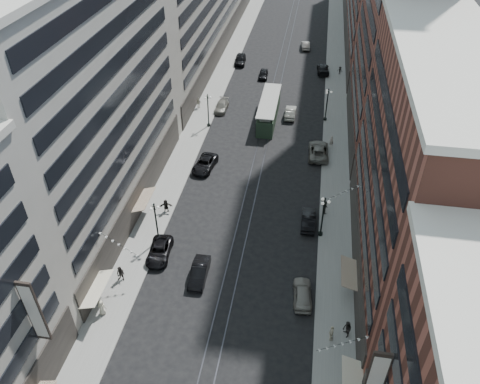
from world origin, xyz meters
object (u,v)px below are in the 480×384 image
Objects in this scene: pedestrian_1 at (102,307)px; car_extra_0 at (290,112)px; lamppost_se_far at (323,216)px; car_14 at (306,45)px; pedestrian_7 at (325,207)px; pedestrian_8 at (331,141)px; lamppost_sw_far at (156,221)px; car_12 at (323,69)px; car_4 at (303,294)px; pedestrian_5 at (166,206)px; pedestrian_6 at (199,103)px; pedestrian_2 at (121,274)px; car_5 at (199,272)px; car_13 at (263,74)px; car_8 at (221,106)px; car_9 at (240,59)px; pedestrian_4 at (331,333)px; car_7 at (205,164)px; car_10 at (308,220)px; lamppost_sw_mid at (208,109)px; car_2 at (159,251)px; car_11 at (318,151)px; pedestrian_9 at (340,70)px; lamppost_se_mid at (327,104)px; streetcar at (269,111)px.

pedestrian_1 is 0.38× the size of car_extra_0.
car_14 is at bearing 94.65° from lamppost_se_far.
pedestrian_8 is at bearing -39.17° from pedestrian_7.
car_12 is (17.60, 51.38, -2.30)m from lamppost_sw_far.
car_4 is 2.60× the size of pedestrian_5.
pedestrian_6 reaches higher than car_14.
lamppost_sw_far reaches higher than pedestrian_2.
car_13 is (0.42, 51.88, -0.08)m from car_5.
car_8 is (3.26, 43.73, -0.36)m from pedestrian_1.
pedestrian_8 is at bearing 128.62° from car_extra_0.
car_8 is 1.16× the size of car_13.
car_4 is 0.87× the size of car_9.
car_7 is at bearing 35.45° from pedestrian_4.
car_10 is at bearing 63.85° from pedestrian_8.
car_extra_0 is (15.68, -0.35, -0.30)m from pedestrian_6.
pedestrian_6 is at bearing -104.26° from car_9.
car_8 is 2.56× the size of pedestrian_6.
lamppost_se_far is (18.40, -23.00, 0.00)m from lamppost_sw_mid.
pedestrian_8 is (20.03, 18.76, -0.01)m from pedestrian_5.
pedestrian_6 is at bearing -93.61° from pedestrian_1.
pedestrian_6 is (-2.40, 27.59, 0.05)m from pedestrian_5.
pedestrian_5 is at bearing 64.16° from car_extra_0.
car_8 is 0.88× the size of car_12.
car_extra_0 is (15.00, 43.30, -0.27)m from pedestrian_1.
lamppost_sw_far is 3.36m from car_2.
pedestrian_1 is 64.22m from car_9.
pedestrian_2 reaches higher than car_11.
pedestrian_2 is at bearing 67.31° from car_12.
car_10 reaches higher than car_13.
pedestrian_9 is at bearing 67.76° from lamppost_sw_far.
pedestrian_1 is at bearing 40.25° from car_10.
lamppost_sw_mid is 29.45m from lamppost_se_far.
pedestrian_2 is at bearing 80.87° from pedestrian_4.
car_8 is 3.96m from pedestrian_6.
lamppost_se_mid reaches higher than car_2.
pedestrian_4 reaches higher than car_10.
pedestrian_2 is (0.27, 4.43, 0.02)m from pedestrian_1.
lamppost_se_far is (18.40, 4.00, 0.00)m from lamppost_sw_far.
pedestrian_1 is (-3.12, -8.64, 0.35)m from car_2.
pedestrian_2 is 71.98m from car_14.
car_5 reaches higher than car_4.
lamppost_sw_mid is 6.83m from pedestrian_6.
car_12 is at bearing -112.26° from pedestrian_1.
car_7 is 10.51m from pedestrian_5.
car_extra_0 is at bearing 24.49° from streetcar.
car_extra_0 is (11.74, -0.43, 0.09)m from car_8.
lamppost_se_mid is 47.65m from pedestrian_1.
pedestrian_7 is (12.44, -39.03, 0.28)m from car_13.
pedestrian_8 is at bearing -98.46° from car_10.
lamppost_sw_mid reaches higher than car_9.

